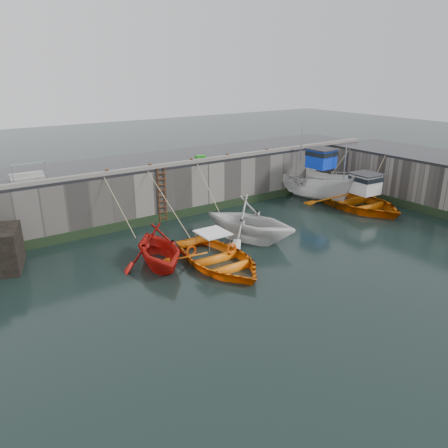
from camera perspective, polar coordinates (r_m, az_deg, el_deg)
ground at (r=19.43m, az=11.27°, el=-6.55°), size 120.00×120.00×0.00m
quay_back at (r=28.41m, az=-6.86°, el=5.35°), size 30.00×5.00×3.00m
quay_right at (r=31.68m, az=26.81°, el=4.86°), size 5.00×15.00×3.00m
road_back at (r=28.06m, az=-6.99°, el=8.48°), size 30.00×5.00×0.16m
road_right at (r=31.37m, az=27.25°, el=7.64°), size 5.00×15.00×0.16m
kerb_back at (r=26.01m, az=-4.53°, el=8.08°), size 30.00×0.30×0.20m
algae_back at (r=26.62m, az=-4.15°, el=1.66°), size 30.00×0.08×0.50m
algae_right at (r=29.83m, az=24.05°, el=1.95°), size 0.08×15.00×0.50m
ladder at (r=25.28m, az=-8.07°, el=3.71°), size 0.51×0.08×3.20m
boat_near_white at (r=20.26m, az=-8.47°, el=-5.25°), size 4.34×4.80×2.22m
boat_near_white_rope at (r=23.54m, az=-12.74°, el=-1.90°), size 0.04×3.79×3.10m
boat_near_blue at (r=19.98m, az=-0.68°, el=-5.39°), size 4.07×5.62×1.15m
boat_near_blue_rope at (r=23.69m, az=-7.08°, el=-1.41°), size 0.04×5.09×3.10m
boat_near_blacktrim at (r=22.91m, az=3.27°, el=-2.03°), size 6.04×6.40×2.68m
boat_near_blacktrim_rope at (r=25.84m, az=-1.96°, el=0.55°), size 0.04×3.73×3.10m
boat_far_white at (r=30.39m, az=11.52°, el=5.26°), size 2.95×6.90×5.61m
boat_far_orange at (r=29.32m, az=16.89°, el=2.96°), size 5.25×7.09×4.41m
fish_crate at (r=26.85m, az=-3.09°, el=8.62°), size 0.64×0.47×0.33m
railing at (r=24.01m, az=-24.32°, el=5.66°), size 1.60×1.05×1.00m
bollard_a at (r=24.02m, az=-15.04°, el=6.59°), size 0.18×0.18×0.28m
bollard_b at (r=24.95m, az=-9.64°, el=7.46°), size 0.18×0.18×0.28m
bollard_c at (r=26.19m, az=-4.27°, el=8.26°), size 0.18×0.18×0.28m
bollard_d at (r=27.58m, az=0.43°, el=8.89°), size 0.18×0.18×0.28m
bollard_e at (r=29.51m, az=5.58°, el=9.52°), size 0.18×0.18×0.28m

